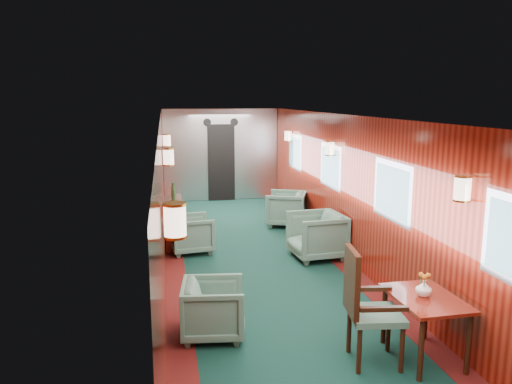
{
  "coord_description": "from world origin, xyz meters",
  "views": [
    {
      "loc": [
        -1.46,
        -7.05,
        2.67
      ],
      "look_at": [
        0.0,
        0.85,
        1.15
      ],
      "focal_mm": 35.0,
      "sensor_mm": 36.0,
      "label": 1
    }
  ],
  "objects_px": {
    "dining_table": "(425,307)",
    "armchair_left_far": "(192,234)",
    "side_chair": "(365,302)",
    "armchair_left_near": "(214,309)",
    "armchair_right_near": "(317,235)",
    "armchair_right_far": "(286,209)",
    "credenza": "(173,221)"
  },
  "relations": [
    {
      "from": "side_chair",
      "to": "armchair_left_near",
      "type": "xyz_separation_m",
      "value": [
        -1.44,
        0.86,
        -0.33
      ]
    },
    {
      "from": "credenza",
      "to": "armchair_left_far",
      "type": "xyz_separation_m",
      "value": [
        0.3,
        -0.46,
        -0.12
      ]
    },
    {
      "from": "dining_table",
      "to": "armchair_left_near",
      "type": "relative_size",
      "value": 1.3
    },
    {
      "from": "credenza",
      "to": "armchair_left_near",
      "type": "relative_size",
      "value": 1.64
    },
    {
      "from": "dining_table",
      "to": "armchair_left_near",
      "type": "height_order",
      "value": "dining_table"
    },
    {
      "from": "dining_table",
      "to": "armchair_right_far",
      "type": "xyz_separation_m",
      "value": [
        -0.08,
        5.6,
        -0.2
      ]
    },
    {
      "from": "armchair_left_far",
      "to": "armchair_right_near",
      "type": "relative_size",
      "value": 0.84
    },
    {
      "from": "dining_table",
      "to": "armchair_left_far",
      "type": "bearing_deg",
      "value": 116.24
    },
    {
      "from": "side_chair",
      "to": "credenza",
      "type": "xyz_separation_m",
      "value": [
        -1.81,
        4.53,
        -0.2
      ]
    },
    {
      "from": "side_chair",
      "to": "armchair_right_far",
      "type": "height_order",
      "value": "side_chair"
    },
    {
      "from": "credenza",
      "to": "armchair_left_near",
      "type": "xyz_separation_m",
      "value": [
        0.37,
        -3.67,
        -0.13
      ]
    },
    {
      "from": "credenza",
      "to": "armchair_right_near",
      "type": "bearing_deg",
      "value": -26.44
    },
    {
      "from": "armchair_right_far",
      "to": "armchair_right_near",
      "type": "bearing_deg",
      "value": 20.5
    },
    {
      "from": "armchair_right_near",
      "to": "dining_table",
      "type": "bearing_deg",
      "value": -3.42
    },
    {
      "from": "armchair_left_far",
      "to": "dining_table",
      "type": "bearing_deg",
      "value": -160.4
    },
    {
      "from": "armchair_left_near",
      "to": "armchair_right_far",
      "type": "relative_size",
      "value": 0.88
    },
    {
      "from": "side_chair",
      "to": "armchair_left_far",
      "type": "relative_size",
      "value": 1.67
    },
    {
      "from": "dining_table",
      "to": "armchair_right_near",
      "type": "height_order",
      "value": "armchair_right_near"
    },
    {
      "from": "side_chair",
      "to": "armchair_right_near",
      "type": "height_order",
      "value": "side_chair"
    },
    {
      "from": "armchair_left_far",
      "to": "armchair_left_near",
      "type": "bearing_deg",
      "value": 173.04
    },
    {
      "from": "dining_table",
      "to": "armchair_left_far",
      "type": "xyz_separation_m",
      "value": [
        -2.16,
        4.1,
        -0.24
      ]
    },
    {
      "from": "side_chair",
      "to": "armchair_left_far",
      "type": "bearing_deg",
      "value": 118.03
    },
    {
      "from": "credenza",
      "to": "armchair_right_far",
      "type": "relative_size",
      "value": 1.44
    },
    {
      "from": "dining_table",
      "to": "armchair_right_near",
      "type": "xyz_separation_m",
      "value": [
        -0.1,
        3.39,
        -0.18
      ]
    },
    {
      "from": "armchair_left_far",
      "to": "armchair_right_far",
      "type": "relative_size",
      "value": 0.9
    },
    {
      "from": "armchair_left_near",
      "to": "armchair_right_near",
      "type": "relative_size",
      "value": 0.83
    },
    {
      "from": "side_chair",
      "to": "credenza",
      "type": "relative_size",
      "value": 1.04
    },
    {
      "from": "armchair_left_near",
      "to": "armchair_right_far",
      "type": "height_order",
      "value": "armchair_right_far"
    },
    {
      "from": "side_chair",
      "to": "armchair_left_far",
      "type": "xyz_separation_m",
      "value": [
        -1.51,
        4.06,
        -0.32
      ]
    },
    {
      "from": "armchair_right_near",
      "to": "armchair_right_far",
      "type": "xyz_separation_m",
      "value": [
        0.02,
        2.21,
        -0.02
      ]
    },
    {
      "from": "dining_table",
      "to": "armchair_left_near",
      "type": "distance_m",
      "value": 2.28
    },
    {
      "from": "armchair_left_far",
      "to": "armchair_right_near",
      "type": "distance_m",
      "value": 2.17
    }
  ]
}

